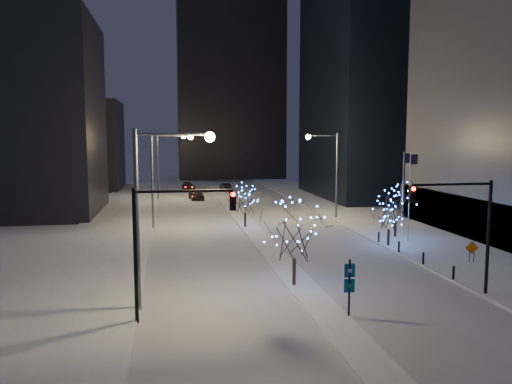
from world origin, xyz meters
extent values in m
plane|color=silver|center=(0.00, 0.00, 0.00)|extent=(160.00, 160.00, 0.00)
cube|color=#B6BBC6|center=(0.00, 35.00, 0.01)|extent=(20.00, 130.00, 0.02)
cube|color=silver|center=(0.00, 30.00, 0.07)|extent=(2.00, 80.00, 0.15)
cube|color=silver|center=(15.00, 20.00, 0.07)|extent=(10.00, 90.00, 0.15)
cube|color=silver|center=(-14.00, 20.00, 0.07)|extent=(8.00, 90.00, 0.15)
cube|color=black|center=(-28.00, 40.00, 12.00)|extent=(22.00, 18.00, 24.00)
cube|color=black|center=(-26.00, 70.00, 8.00)|extent=(18.00, 16.00, 16.00)
cube|color=black|center=(6.00, 92.00, 21.00)|extent=(24.00, 14.00, 42.00)
cylinder|color=#595E66|center=(-10.00, 2.00, 5.00)|extent=(0.24, 0.24, 10.00)
cylinder|color=#595E66|center=(-8.00, 2.00, 9.70)|extent=(4.00, 0.16, 0.16)
sphere|color=#F3C679|center=(-6.00, 2.00, 9.55)|extent=(0.56, 0.56, 0.56)
cylinder|color=#595E66|center=(-10.00, 27.00, 5.00)|extent=(0.24, 0.24, 10.00)
cylinder|color=#595E66|center=(-8.00, 27.00, 9.70)|extent=(4.00, 0.16, 0.16)
sphere|color=#F3C679|center=(-6.00, 27.00, 9.55)|extent=(0.56, 0.56, 0.56)
cylinder|color=#595E66|center=(-10.00, 52.00, 5.00)|extent=(0.24, 0.24, 10.00)
cylinder|color=#595E66|center=(-8.00, 52.00, 9.70)|extent=(4.00, 0.16, 0.16)
sphere|color=#F3C679|center=(-6.00, 52.00, 9.55)|extent=(0.56, 0.56, 0.56)
cylinder|color=#595E66|center=(11.00, 30.00, 5.00)|extent=(0.24, 0.24, 10.00)
cylinder|color=#595E66|center=(9.25, 30.00, 9.70)|extent=(3.50, 0.16, 0.16)
sphere|color=#F3C679|center=(7.50, 30.00, 9.55)|extent=(0.56, 0.56, 0.56)
cylinder|color=black|center=(-10.00, 0.00, 3.50)|extent=(0.20, 0.20, 7.00)
cylinder|color=black|center=(-7.50, 0.00, 6.80)|extent=(5.00, 0.14, 0.14)
cube|color=black|center=(-5.00, 0.00, 6.25)|extent=(0.32, 0.28, 1.00)
sphere|color=#FF0C05|center=(-5.00, -0.18, 6.60)|extent=(0.22, 0.22, 0.22)
cylinder|color=black|center=(10.50, 1.00, 3.50)|extent=(0.20, 0.20, 7.00)
cylinder|color=black|center=(8.00, 1.00, 6.80)|extent=(5.00, 0.14, 0.14)
cube|color=black|center=(5.50, 1.00, 6.25)|extent=(0.32, 0.28, 1.00)
sphere|color=#FF0C05|center=(5.50, 0.82, 6.60)|extent=(0.22, 0.22, 0.22)
cylinder|color=silver|center=(13.00, 16.00, 4.15)|extent=(0.10, 0.10, 8.00)
cube|color=black|center=(13.35, 16.00, 7.55)|extent=(0.70, 0.03, 0.90)
cylinder|color=silver|center=(13.60, 18.50, 4.15)|extent=(0.10, 0.10, 8.00)
cube|color=black|center=(13.95, 18.50, 7.55)|extent=(0.70, 0.03, 0.90)
cylinder|color=black|center=(10.20, 4.00, 0.60)|extent=(0.16, 0.16, 0.90)
cylinder|color=black|center=(10.20, 8.00, 0.60)|extent=(0.16, 0.16, 0.90)
cylinder|color=black|center=(10.20, 12.00, 0.60)|extent=(0.16, 0.16, 0.90)
cylinder|color=black|center=(10.20, 16.00, 0.60)|extent=(0.16, 0.16, 0.90)
imported|color=black|center=(-4.28, 50.62, 0.82)|extent=(2.44, 4.98, 1.63)
imported|color=black|center=(1.50, 62.13, 0.71)|extent=(1.85, 4.40, 1.41)
imported|color=#222227|center=(-4.89, 65.24, 0.65)|extent=(2.55, 4.74, 1.30)
cylinder|color=black|center=(-0.50, 4.65, 1.00)|extent=(0.22, 0.22, 1.70)
cylinder|color=black|center=(-0.50, 25.57, 0.91)|extent=(0.22, 0.22, 1.53)
cylinder|color=black|center=(10.50, 14.65, 0.85)|extent=(0.22, 0.22, 1.40)
cylinder|color=black|center=(12.80, 18.17, 1.07)|extent=(0.22, 0.22, 1.84)
cylinder|color=black|center=(1.00, -1.20, 1.59)|extent=(0.11, 0.11, 3.17)
cube|color=#0D578F|center=(1.00, -1.20, 2.58)|extent=(0.57, 0.12, 0.73)
cube|color=#0D578F|center=(1.00, -1.20, 1.77)|extent=(0.57, 0.12, 0.73)
cylinder|color=black|center=(13.82, 7.79, 0.64)|extent=(0.05, 0.05, 0.98)
cylinder|color=black|center=(14.18, 7.79, 0.64)|extent=(0.05, 0.05, 0.98)
cube|color=orange|center=(14.00, 7.79, 1.30)|extent=(0.99, 0.27, 1.00)
camera|label=1|loc=(-8.20, -25.48, 9.55)|focal=35.00mm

